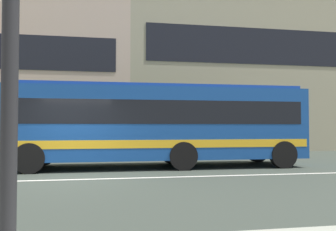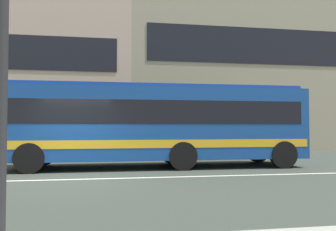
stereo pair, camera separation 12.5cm
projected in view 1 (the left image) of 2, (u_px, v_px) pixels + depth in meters
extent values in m
plane|color=#373F38|center=(68.00, 180.00, 9.93)|extent=(160.00, 160.00, 0.00)
cube|color=silver|center=(68.00, 180.00, 9.93)|extent=(60.00, 0.16, 0.01)
cube|color=#36642D|center=(46.00, 151.00, 16.30)|extent=(15.38, 1.10, 0.77)
cube|color=#9F9A7D|center=(268.00, 75.00, 27.45)|extent=(22.59, 11.11, 11.26)
cube|color=black|center=(308.00, 48.00, 22.00)|extent=(20.78, 0.04, 2.25)
cube|color=#164590|center=(160.00, 124.00, 13.16)|extent=(10.91, 2.51, 2.60)
cube|color=black|center=(160.00, 113.00, 13.18)|extent=(10.26, 2.52, 0.83)
cube|color=gold|center=(160.00, 142.00, 13.14)|extent=(10.70, 2.53, 0.28)
cube|color=#163E97|center=(160.00, 88.00, 13.21)|extent=(10.48, 2.11, 0.12)
cube|color=black|center=(7.00, 112.00, 12.24)|extent=(0.04, 2.08, 0.92)
cylinder|color=black|center=(30.00, 158.00, 11.24)|extent=(1.00, 0.28, 1.00)
cylinder|color=black|center=(43.00, 153.00, 13.48)|extent=(1.00, 0.28, 1.00)
cylinder|color=black|center=(183.00, 156.00, 12.12)|extent=(1.00, 0.28, 1.00)
cylinder|color=black|center=(171.00, 152.00, 14.36)|extent=(1.00, 0.28, 1.00)
cylinder|color=black|center=(283.00, 155.00, 12.77)|extent=(1.00, 0.28, 1.00)
cylinder|color=black|center=(257.00, 150.00, 15.00)|extent=(1.00, 0.28, 1.00)
cylinder|color=black|center=(10.00, 37.00, 2.97)|extent=(0.14, 0.14, 4.28)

